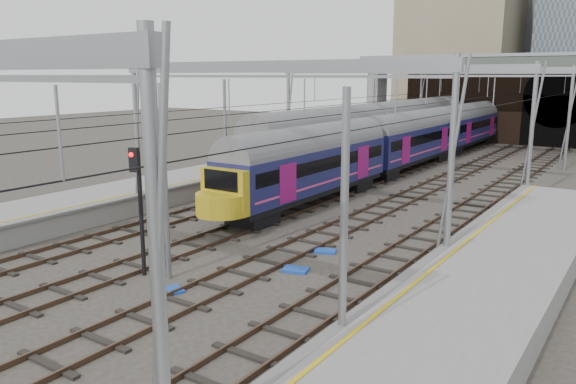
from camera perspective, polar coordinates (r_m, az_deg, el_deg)
The scene contains 12 objects.
ground at distance 19.88m, azimuth -16.17°, elevation -10.10°, with size 160.00×160.00×0.00m, color #38332D.
platform_left at distance 29.13m, azimuth -25.45°, elevation -2.67°, with size 4.32×55.00×1.12m.
tracks at distance 31.12m, azimuth 5.39°, elevation -1.69°, with size 14.40×80.00×0.22m.
overhead_line at distance 36.11m, azimuth 10.61°, elevation 10.52°, with size 16.80×80.00×8.00m.
retaining_wall at distance 64.94m, azimuth 22.60°, elevation 8.34°, with size 28.00×2.75×9.00m.
overbridge at distance 59.40m, azimuth 20.30°, elevation 11.11°, with size 28.00×3.00×9.25m.
train_main at distance 51.90m, azimuth 15.44°, elevation 5.98°, with size 2.60×60.12×4.54m.
train_second at distance 63.25m, azimuth 15.14°, elevation 7.15°, with size 2.93×67.60×4.99m.
signal_near_centre at distance 20.79m, azimuth -14.93°, elevation -0.37°, with size 0.38×0.46×4.77m.
equip_cover_a at distance 23.59m, azimuth 3.80°, elevation -6.01°, with size 0.88×0.62×0.10m, color #1846B6.
equip_cover_b at distance 19.89m, azimuth -11.55°, elevation -9.70°, with size 0.78×0.55×0.09m, color #1846B6.
equip_cover_c at distance 21.36m, azimuth 0.79°, elevation -7.90°, with size 0.94×0.66×0.11m, color #1846B6.
Camera 1 is at (14.39, -11.63, 7.26)m, focal length 35.00 mm.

